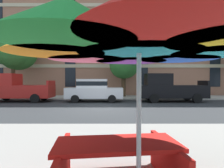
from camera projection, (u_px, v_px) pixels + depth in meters
name	position (u px, v px, depth m)	size (l,w,h in m)	color
ground_plane	(102.00, 109.00, 11.39)	(120.00, 120.00, 0.00)	#2D3033
sidewalk_far	(105.00, 97.00, 18.19)	(56.00, 3.60, 0.12)	#B2ADA3
apartment_building	(107.00, 34.00, 26.23)	(45.92, 12.08, 16.00)	#A87056
pickup_red	(16.00, 89.00, 15.06)	(5.10, 2.12, 2.20)	#B21E19
sedan_white	(93.00, 90.00, 15.07)	(4.40, 1.98, 1.78)	silver
pickup_black	(168.00, 89.00, 15.08)	(5.10, 2.12, 2.20)	black
street_tree_left	(15.00, 51.00, 17.81)	(3.75, 3.96, 6.39)	#4C3823
street_tree_middle	(125.00, 61.00, 18.60)	(2.99, 3.52, 5.34)	#4C3823
patio_umbrella	(139.00, 37.00, 2.35)	(3.25, 3.25, 2.47)	silver
picnic_table	(117.00, 161.00, 2.82)	(1.97, 1.72, 0.77)	red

